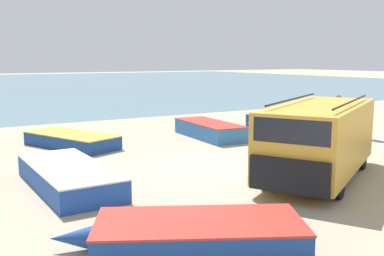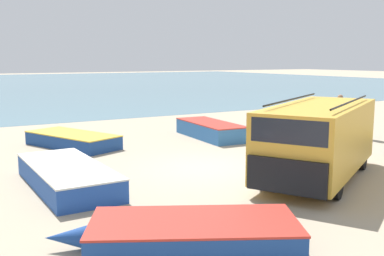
# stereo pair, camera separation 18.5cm
# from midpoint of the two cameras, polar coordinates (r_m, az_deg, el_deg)

# --- Properties ---
(ground_plane) EXTENTS (200.00, 200.00, 0.00)m
(ground_plane) POSITION_cam_midpoint_polar(r_m,az_deg,el_deg) (13.49, 3.19, -5.17)
(ground_plane) COLOR tan
(parked_van) EXTENTS (5.67, 4.39, 2.17)m
(parked_van) POSITION_cam_midpoint_polar(r_m,az_deg,el_deg) (12.65, 16.20, -1.19)
(parked_van) COLOR gold
(parked_van) RESTS_ON ground_plane
(fishing_rowboat_0) EXTENTS (2.92, 4.60, 0.51)m
(fishing_rowboat_0) POSITION_cam_midpoint_polar(r_m,az_deg,el_deg) (17.38, -14.87, -1.44)
(fishing_rowboat_0) COLOR navy
(fishing_rowboat_0) RESTS_ON ground_plane
(fishing_rowboat_1) EXTENTS (4.32, 3.05, 0.50)m
(fishing_rowboat_1) POSITION_cam_midpoint_polar(r_m,az_deg,el_deg) (7.94, 0.14, -13.35)
(fishing_rowboat_1) COLOR navy
(fishing_rowboat_1) RESTS_ON ground_plane
(fishing_rowboat_2) EXTENTS (1.63, 4.64, 0.65)m
(fishing_rowboat_2) POSITION_cam_midpoint_polar(r_m,az_deg,el_deg) (18.86, 2.39, -0.17)
(fishing_rowboat_2) COLOR #2D66AD
(fishing_rowboat_2) RESTS_ON ground_plane
(fishing_rowboat_3) EXTENTS (1.74, 5.11, 0.58)m
(fishing_rowboat_3) POSITION_cam_midpoint_polar(r_m,az_deg,el_deg) (12.05, -15.34, -5.74)
(fishing_rowboat_3) COLOR #234CA3
(fishing_rowboat_3) RESTS_ON ground_plane
(fishing_rowboat_6) EXTENTS (4.54, 2.16, 0.67)m
(fishing_rowboat_6) POSITION_cam_midpoint_polar(r_m,az_deg,el_deg) (22.50, 11.31, 1.14)
(fishing_rowboat_6) COLOR navy
(fishing_rowboat_6) RESTS_ON ground_plane
(fisherman_0) EXTENTS (0.44, 0.44, 1.66)m
(fisherman_0) POSITION_cam_midpoint_polar(r_m,az_deg,el_deg) (19.63, 21.59, 1.55)
(fisherman_0) COLOR #5B564C
(fisherman_0) RESTS_ON ground_plane
(fisherman_2) EXTENTS (0.46, 0.46, 1.77)m
(fisherman_2) POSITION_cam_midpoint_polar(r_m,az_deg,el_deg) (20.02, 18.49, 2.02)
(fisherman_2) COLOR #5B564C
(fisherman_2) RESTS_ON ground_plane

